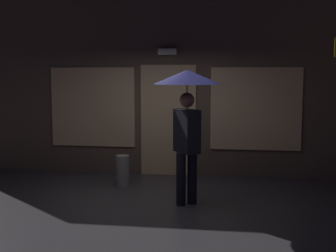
{
  "coord_description": "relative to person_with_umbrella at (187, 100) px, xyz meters",
  "views": [
    {
      "loc": [
        1.32,
        -6.81,
        2.06
      ],
      "look_at": [
        0.29,
        0.16,
        1.23
      ],
      "focal_mm": 49.12,
      "sensor_mm": 36.0,
      "label": 1
    }
  ],
  "objects": [
    {
      "name": "sidewalk_bollard",
      "position": [
        -1.27,
        0.96,
        -1.35
      ],
      "size": [
        0.25,
        0.25,
        0.56
      ],
      "primitive_type": "cylinder",
      "color": "#9E998E",
      "rests_on": "ground"
    },
    {
      "name": "building_facade",
      "position": [
        -0.58,
        2.18,
        0.25
      ],
      "size": [
        9.66,
        0.48,
        3.8
      ],
      "color": "brown",
      "rests_on": "ground"
    },
    {
      "name": "person_with_umbrella",
      "position": [
        0.0,
        0.0,
        0.0
      ],
      "size": [
        1.04,
        1.04,
        2.09
      ],
      "rotation": [
        0.0,
        0.0,
        -0.95
      ],
      "color": "black",
      "rests_on": "ground"
    },
    {
      "name": "ground_plane",
      "position": [
        -0.59,
        -0.16,
        -1.64
      ],
      "size": [
        18.0,
        18.0,
        0.0
      ],
      "primitive_type": "plane",
      "color": "#423F44"
    }
  ]
}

